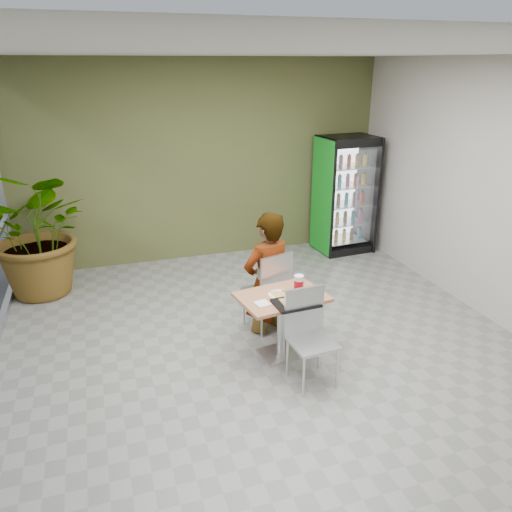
{
  "coord_description": "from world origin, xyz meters",
  "views": [
    {
      "loc": [
        -1.66,
        -4.41,
        3.13
      ],
      "look_at": [
        0.02,
        0.75,
        1.0
      ],
      "focal_mm": 35.0,
      "sensor_mm": 36.0,
      "label": 1
    }
  ],
  "objects_px": {
    "chair_near": "(308,328)",
    "seated_woman": "(267,284)",
    "chair_far": "(271,286)",
    "soda_cup": "(299,284)",
    "dining_table": "(281,313)",
    "beverage_fridge": "(345,195)",
    "cafeteria_tray": "(296,303)",
    "potted_plant": "(41,232)"
  },
  "relations": [
    {
      "from": "chair_near",
      "to": "beverage_fridge",
      "type": "distance_m",
      "value": 4.0
    },
    {
      "from": "chair_near",
      "to": "soda_cup",
      "type": "height_order",
      "value": "chair_near"
    },
    {
      "from": "soda_cup",
      "to": "potted_plant",
      "type": "relative_size",
      "value": 0.1
    },
    {
      "from": "dining_table",
      "to": "chair_near",
      "type": "relative_size",
      "value": 1.02
    },
    {
      "from": "soda_cup",
      "to": "potted_plant",
      "type": "distance_m",
      "value": 3.79
    },
    {
      "from": "chair_near",
      "to": "potted_plant",
      "type": "xyz_separation_m",
      "value": [
        -2.7,
        3.07,
        0.34
      ]
    },
    {
      "from": "cafeteria_tray",
      "to": "potted_plant",
      "type": "height_order",
      "value": "potted_plant"
    },
    {
      "from": "dining_table",
      "to": "cafeteria_tray",
      "type": "distance_m",
      "value": 0.34
    },
    {
      "from": "chair_far",
      "to": "soda_cup",
      "type": "bearing_deg",
      "value": 88.01
    },
    {
      "from": "seated_woman",
      "to": "soda_cup",
      "type": "relative_size",
      "value": 9.53
    },
    {
      "from": "chair_near",
      "to": "seated_woman",
      "type": "relative_size",
      "value": 0.55
    },
    {
      "from": "chair_far",
      "to": "soda_cup",
      "type": "relative_size",
      "value": 5.45
    },
    {
      "from": "chair_far",
      "to": "cafeteria_tray",
      "type": "distance_m",
      "value": 0.83
    },
    {
      "from": "dining_table",
      "to": "beverage_fridge",
      "type": "distance_m",
      "value": 3.68
    },
    {
      "from": "beverage_fridge",
      "to": "chair_far",
      "type": "bearing_deg",
      "value": -137.42
    },
    {
      "from": "chair_near",
      "to": "seated_woman",
      "type": "distance_m",
      "value": 1.1
    },
    {
      "from": "soda_cup",
      "to": "chair_far",
      "type": "bearing_deg",
      "value": 104.05
    },
    {
      "from": "chair_near",
      "to": "seated_woman",
      "type": "height_order",
      "value": "seated_woman"
    },
    {
      "from": "chair_near",
      "to": "cafeteria_tray",
      "type": "bearing_deg",
      "value": 97.04
    },
    {
      "from": "seated_woman",
      "to": "beverage_fridge",
      "type": "xyz_separation_m",
      "value": [
        2.2,
        2.26,
        0.38
      ]
    },
    {
      "from": "chair_far",
      "to": "beverage_fridge",
      "type": "distance_m",
      "value": 3.19
    },
    {
      "from": "dining_table",
      "to": "seated_woman",
      "type": "bearing_deg",
      "value": 85.33
    },
    {
      "from": "dining_table",
      "to": "beverage_fridge",
      "type": "xyz_separation_m",
      "value": [
        2.25,
        2.88,
        0.45
      ]
    },
    {
      "from": "chair_far",
      "to": "cafeteria_tray",
      "type": "bearing_deg",
      "value": 72.86
    },
    {
      "from": "soda_cup",
      "to": "cafeteria_tray",
      "type": "xyz_separation_m",
      "value": [
        -0.15,
        -0.28,
        -0.08
      ]
    },
    {
      "from": "cafeteria_tray",
      "to": "soda_cup",
      "type": "bearing_deg",
      "value": 62.47
    },
    {
      "from": "chair_far",
      "to": "beverage_fridge",
      "type": "xyz_separation_m",
      "value": [
        2.17,
        2.31,
        0.38
      ]
    },
    {
      "from": "seated_woman",
      "to": "soda_cup",
      "type": "xyz_separation_m",
      "value": [
        0.16,
        -0.58,
        0.24
      ]
    },
    {
      "from": "chair_far",
      "to": "potted_plant",
      "type": "distance_m",
      "value": 3.36
    },
    {
      "from": "dining_table",
      "to": "potted_plant",
      "type": "bearing_deg",
      "value": 135.01
    },
    {
      "from": "chair_near",
      "to": "beverage_fridge",
      "type": "xyz_separation_m",
      "value": [
        2.14,
        3.36,
        0.41
      ]
    },
    {
      "from": "seated_woman",
      "to": "beverage_fridge",
      "type": "bearing_deg",
      "value": -150.3
    },
    {
      "from": "dining_table",
      "to": "potted_plant",
      "type": "distance_m",
      "value": 3.68
    },
    {
      "from": "soda_cup",
      "to": "dining_table",
      "type": "bearing_deg",
      "value": -169.18
    },
    {
      "from": "seated_woman",
      "to": "soda_cup",
      "type": "distance_m",
      "value": 0.65
    },
    {
      "from": "soda_cup",
      "to": "cafeteria_tray",
      "type": "bearing_deg",
      "value": -117.53
    },
    {
      "from": "chair_near",
      "to": "soda_cup",
      "type": "bearing_deg",
      "value": 74.98
    },
    {
      "from": "chair_near",
      "to": "seated_woman",
      "type": "xyz_separation_m",
      "value": [
        -0.06,
        1.1,
        0.02
      ]
    },
    {
      "from": "chair_far",
      "to": "chair_near",
      "type": "bearing_deg",
      "value": 75.58
    },
    {
      "from": "soda_cup",
      "to": "cafeteria_tray",
      "type": "relative_size",
      "value": 0.42
    },
    {
      "from": "cafeteria_tray",
      "to": "chair_far",
      "type": "bearing_deg",
      "value": 88.9
    },
    {
      "from": "seated_woman",
      "to": "cafeteria_tray",
      "type": "bearing_deg",
      "value": 74.92
    }
  ]
}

